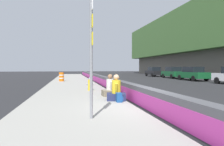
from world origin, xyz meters
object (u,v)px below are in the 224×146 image
object	(u,v)px
seated_person_middle	(110,89)
backpack	(119,98)
parked_car_far	(154,72)
parked_car_fourth	(193,74)
fire_hydrant	(90,84)
seated_person_foreground	(116,92)
parked_car_midline	(173,72)
construction_barrel	(61,77)
route_sign_post	(91,46)

from	to	relation	value
seated_person_middle	backpack	xyz separation A→B (m)	(-1.97, -0.01, -0.16)
backpack	parked_car_far	size ratio (longest dim) A/B	0.09
parked_car_fourth	fire_hydrant	bearing A→B (deg)	125.49
seated_person_middle	seated_person_foreground	bearing A→B (deg)	-179.95
seated_person_middle	parked_car_midline	size ratio (longest dim) A/B	0.25
construction_barrel	parked_car_far	bearing A→B (deg)	-52.16
seated_person_foreground	parked_car_fourth	xyz separation A→B (m)	(13.97, -12.90, 0.36)
seated_person_middle	parked_car_far	world-z (taller)	parked_car_far
backpack	parked_car_far	xyz separation A→B (m)	(26.59, -12.92, 0.53)
route_sign_post	parked_car_fourth	xyz separation A→B (m)	(17.11, -14.35, -1.37)
route_sign_post	seated_person_middle	xyz separation A→B (m)	(4.58, -1.45, -1.74)
fire_hydrant	construction_barrel	bearing A→B (deg)	12.67
fire_hydrant	seated_person_middle	distance (m)	2.88
route_sign_post	seated_person_foreground	bearing A→B (deg)	-24.84
parked_car_far	backpack	bearing A→B (deg)	154.09
route_sign_post	parked_car_far	size ratio (longest dim) A/B	0.80
backpack	parked_car_fourth	xyz separation A→B (m)	(14.50, -12.89, 0.53)
fire_hydrant	construction_barrel	world-z (taller)	construction_barrel
route_sign_post	parked_car_fourth	world-z (taller)	route_sign_post
fire_hydrant	construction_barrel	xyz separation A→B (m)	(9.53, 2.14, 0.03)
fire_hydrant	parked_car_midline	bearing A→B (deg)	-42.38
backpack	parked_car_fourth	distance (m)	19.41
construction_barrel	parked_car_far	distance (m)	20.07
seated_person_foreground	seated_person_middle	bearing A→B (deg)	0.05
parked_car_fourth	parked_car_midline	xyz separation A→B (m)	(5.56, -0.29, 0.00)
fire_hydrant	construction_barrel	size ratio (longest dim) A/B	0.93
seated_person_foreground	construction_barrel	size ratio (longest dim) A/B	1.23
construction_barrel	parked_car_midline	bearing A→B (deg)	-70.25
parked_car_fourth	parked_car_midline	world-z (taller)	same
route_sign_post	construction_barrel	xyz separation A→B (m)	(16.88, 1.48, -1.61)
seated_person_foreground	parked_car_far	size ratio (longest dim) A/B	0.26
route_sign_post	seated_person_foreground	xyz separation A→B (m)	(3.14, -1.45, -1.73)
seated_person_middle	parked_car_fourth	bearing A→B (deg)	-45.83
parked_car_fourth	parked_car_midline	size ratio (longest dim) A/B	1.00
parked_car_midline	seated_person_middle	bearing A→B (deg)	143.90
parked_car_midline	parked_car_far	size ratio (longest dim) A/B	1.01
fire_hydrant	seated_person_foreground	distance (m)	4.29
route_sign_post	backpack	world-z (taller)	route_sign_post
construction_barrel	parked_car_far	world-z (taller)	parked_car_far
seated_person_foreground	fire_hydrant	bearing A→B (deg)	10.59
backpack	construction_barrel	distance (m)	14.58
seated_person_middle	parked_car_midline	world-z (taller)	parked_car_midline
route_sign_post	seated_person_middle	bearing A→B (deg)	-17.59
seated_person_foreground	construction_barrel	bearing A→B (deg)	12.03
fire_hydrant	parked_car_far	world-z (taller)	parked_car_far
route_sign_post	seated_person_middle	world-z (taller)	route_sign_post
seated_person_middle	backpack	size ratio (longest dim) A/B	2.85
construction_barrel	parked_car_far	xyz separation A→B (m)	(12.32, -15.85, 0.24)
seated_person_middle	parked_car_fourth	size ratio (longest dim) A/B	0.25
backpack	seated_person_foreground	bearing A→B (deg)	0.41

